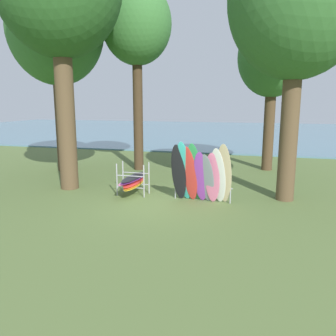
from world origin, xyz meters
TOP-DOWN VIEW (x-y plane):
  - ground_plane at (0.00, 0.00)m, footprint 80.00×80.00m
  - lake_water at (0.00, 30.23)m, footprint 80.00×36.00m
  - tree_foreground_right at (4.40, 1.90)m, footprint 4.68×4.68m
  - tree_mid_behind at (3.81, 7.59)m, footprint 3.50×3.50m
  - tree_far_left_back at (-2.81, 5.87)m, footprint 3.49×3.49m
  - tree_far_right_back at (-6.62, 4.67)m, footprint 4.70×4.70m
  - leaning_board_pile at (1.45, 0.62)m, footprint 2.22×1.02m
  - board_storage_rack at (-1.27, 1.09)m, footprint 1.15×2.13m

SIDE VIEW (x-z plane):
  - ground_plane at x=0.00m, z-range 0.00..0.00m
  - lake_water at x=0.00m, z-range 0.00..0.10m
  - board_storage_rack at x=-1.27m, z-range -0.07..1.18m
  - leaning_board_pile at x=1.45m, z-range -0.09..2.16m
  - tree_mid_behind at x=3.81m, z-range 1.80..9.61m
  - tree_foreground_right at x=4.40m, z-range 2.07..11.73m
  - tree_far_right_back at x=-6.62m, z-range 2.12..11.91m
  - tree_far_left_back at x=-2.81m, z-range 2.55..11.94m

